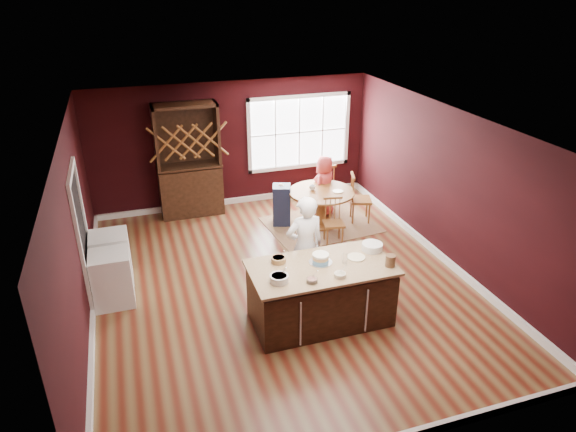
# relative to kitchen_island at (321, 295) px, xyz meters

# --- Properties ---
(room_shell) EXTENTS (7.00, 7.00, 7.00)m
(room_shell) POSITION_rel_kitchen_island_xyz_m (-0.24, 1.14, 0.91)
(room_shell) COLOR brown
(room_shell) RESTS_ON ground
(window) EXTENTS (2.36, 0.10, 1.66)m
(window) POSITION_rel_kitchen_island_xyz_m (1.26, 4.61, 1.06)
(window) COLOR white
(window) RESTS_ON room_shell
(doorway) EXTENTS (0.08, 1.26, 2.13)m
(doorway) POSITION_rel_kitchen_island_xyz_m (-3.21, 1.74, 0.59)
(doorway) COLOR white
(doorway) RESTS_ON room_shell
(kitchen_island) EXTENTS (2.05, 1.08, 0.92)m
(kitchen_island) POSITION_rel_kitchen_island_xyz_m (0.00, 0.00, 0.00)
(kitchen_island) COLOR black
(kitchen_island) RESTS_ON ground
(dining_table) EXTENTS (1.31, 1.31, 0.75)m
(dining_table) POSITION_rel_kitchen_island_xyz_m (1.17, 2.97, 0.10)
(dining_table) COLOR brown
(dining_table) RESTS_ON ground
(baker) EXTENTS (0.64, 0.44, 1.69)m
(baker) POSITION_rel_kitchen_island_xyz_m (0.01, 0.73, 0.41)
(baker) COLOR white
(baker) RESTS_ON ground
(layer_cake) EXTENTS (0.34, 0.34, 0.14)m
(layer_cake) POSITION_rel_kitchen_island_xyz_m (0.02, 0.10, 0.55)
(layer_cake) COLOR white
(layer_cake) RESTS_ON kitchen_island
(bowl_blue) EXTENTS (0.26, 0.26, 0.10)m
(bowl_blue) POSITION_rel_kitchen_island_xyz_m (-0.69, -0.20, 0.53)
(bowl_blue) COLOR white
(bowl_blue) RESTS_ON kitchen_island
(bowl_yellow) EXTENTS (0.21, 0.21, 0.08)m
(bowl_yellow) POSITION_rel_kitchen_island_xyz_m (-0.54, 0.30, 0.52)
(bowl_yellow) COLOR #9F7F4D
(bowl_yellow) RESTS_ON kitchen_island
(bowl_pink) EXTENTS (0.16, 0.16, 0.06)m
(bowl_pink) POSITION_rel_kitchen_island_xyz_m (-0.27, -0.35, 0.51)
(bowl_pink) COLOR silver
(bowl_pink) RESTS_ON kitchen_island
(bowl_olive) EXTENTS (0.16, 0.16, 0.06)m
(bowl_olive) POSITION_rel_kitchen_island_xyz_m (0.14, -0.34, 0.51)
(bowl_olive) COLOR beige
(bowl_olive) RESTS_ON kitchen_island
(drinking_glass) EXTENTS (0.08, 0.08, 0.15)m
(drinking_glass) POSITION_rel_kitchen_island_xyz_m (0.35, -0.02, 0.56)
(drinking_glass) COLOR white
(drinking_glass) RESTS_ON kitchen_island
(dinner_plate) EXTENTS (0.26, 0.26, 0.02)m
(dinner_plate) POSITION_rel_kitchen_island_xyz_m (0.57, 0.07, 0.49)
(dinner_plate) COLOR #F7EDC5
(dinner_plate) RESTS_ON kitchen_island
(white_tub) EXTENTS (0.31, 0.31, 0.11)m
(white_tub) POSITION_rel_kitchen_island_xyz_m (0.89, 0.21, 0.53)
(white_tub) COLOR white
(white_tub) RESTS_ON kitchen_island
(stoneware_crock) EXTENTS (0.14, 0.14, 0.17)m
(stoneware_crock) POSITION_rel_kitchen_island_xyz_m (0.92, -0.29, 0.57)
(stoneware_crock) COLOR brown
(stoneware_crock) RESTS_ON kitchen_island
(rug) EXTENTS (2.28, 1.85, 0.01)m
(rug) POSITION_rel_kitchen_island_xyz_m (1.17, 2.97, -0.43)
(rug) COLOR brown
(rug) RESTS_ON ground
(chair_east) EXTENTS (0.53, 0.54, 1.04)m
(chair_east) POSITION_rel_kitchen_island_xyz_m (2.02, 2.92, 0.08)
(chair_east) COLOR brown
(chair_east) RESTS_ON ground
(chair_south) EXTENTS (0.44, 0.43, 0.90)m
(chair_south) POSITION_rel_kitchen_island_xyz_m (1.12, 2.17, 0.01)
(chair_south) COLOR brown
(chair_south) RESTS_ON ground
(chair_north) EXTENTS (0.48, 0.46, 1.03)m
(chair_north) POSITION_rel_kitchen_island_xyz_m (1.54, 3.80, 0.08)
(chair_north) COLOR brown
(chair_north) RESTS_ON ground
(seated_woman) EXTENTS (0.76, 0.72, 1.30)m
(seated_woman) POSITION_rel_kitchen_island_xyz_m (1.42, 3.44, 0.21)
(seated_woman) COLOR #BD3939
(seated_woman) RESTS_ON ground
(high_chair) EXTENTS (0.44, 0.44, 0.88)m
(high_chair) POSITION_rel_kitchen_island_xyz_m (0.43, 3.27, -0.00)
(high_chair) COLOR #1D203C
(high_chair) RESTS_ON ground
(toddler) EXTENTS (0.18, 0.14, 0.26)m
(toddler) POSITION_rel_kitchen_island_xyz_m (0.42, 3.32, 0.37)
(toddler) COLOR #8CA5BF
(toddler) RESTS_ON high_chair
(table_plate) EXTENTS (0.21, 0.21, 0.02)m
(table_plate) POSITION_rel_kitchen_island_xyz_m (1.47, 2.84, 0.32)
(table_plate) COLOR beige
(table_plate) RESTS_ON dining_table
(table_cup) EXTENTS (0.14, 0.14, 0.10)m
(table_cup) POSITION_rel_kitchen_island_xyz_m (1.02, 3.08, 0.36)
(table_cup) COLOR silver
(table_cup) RESTS_ON dining_table
(hutch) EXTENTS (1.29, 0.54, 2.37)m
(hutch) POSITION_rel_kitchen_island_xyz_m (-1.23, 4.36, 0.74)
(hutch) COLOR #441F10
(hutch) RESTS_ON ground
(washer) EXTENTS (0.59, 0.57, 0.86)m
(washer) POSITION_rel_kitchen_island_xyz_m (-2.88, 1.42, -0.01)
(washer) COLOR silver
(washer) RESTS_ON ground
(dryer) EXTENTS (0.60, 0.58, 0.87)m
(dryer) POSITION_rel_kitchen_island_xyz_m (-2.88, 2.06, -0.00)
(dryer) COLOR white
(dryer) RESTS_ON ground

